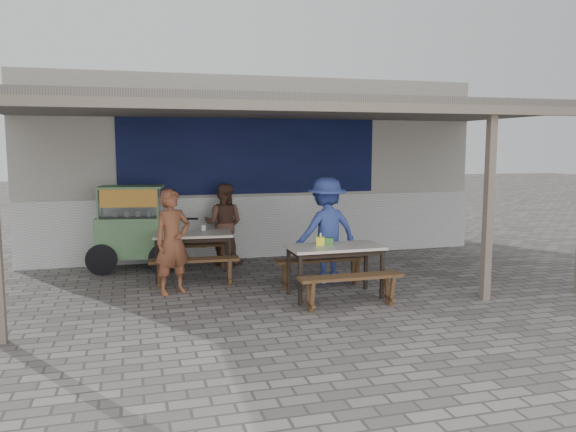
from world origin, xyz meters
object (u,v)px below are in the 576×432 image
Objects in this scene: bench_right_street at (351,284)px; condiment_bowl at (175,232)px; patron_right_table at (326,230)px; condiment_jar at (204,228)px; bench_right_wall at (321,265)px; patron_wall_side at (224,224)px; vendor_cart at (134,225)px; patron_street_side at (173,242)px; donation_box at (328,241)px; table_right at (335,251)px; bench_left_street at (194,266)px; tissue_box at (321,241)px; bench_left_wall at (192,251)px; table_left at (193,238)px.

bench_right_street is 8.63× the size of condiment_bowl.
condiment_jar is at bearing -43.85° from patron_right_table.
bench_right_wall is 0.97× the size of patron_wall_side.
patron_street_side reaches higher than vendor_cart.
donation_box is at bearing 96.46° from bench_right_street.
bench_right_wall is (-0.00, 0.60, -0.33)m from table_right.
bench_left_street is at bearing -18.64° from patron_right_table.
vendor_cart is 20.55× the size of condiment_jar.
bench_right_street is 1.53m from patron_right_table.
bench_right_wall is at bearing 90.00° from bench_right_street.
tissue_box is 0.75× the size of donation_box.
patron_wall_side is at bearing 29.89° from bench_left_wall.
vendor_cart is 3.57m from tissue_box.
patron_right_table reaches higher than patron_wall_side.
tissue_box is (1.71, -0.99, 0.48)m from bench_left_street.
bench_right_wall is (-0.01, 1.20, 0.00)m from bench_right_street.
patron_wall_side is at bearing 70.12° from bench_left_street.
patron_right_table is at bearing 54.11° from bench_right_wall.
bench_left_street is 14.93× the size of condiment_jar.
patron_right_table is 10.05× the size of condiment_bowl.
bench_left_street is at bearing 15.66° from patron_street_side.
donation_box is at bearing -43.22° from patron_street_side.
vendor_cart reaches higher than condiment_jar.
tissue_box is (2.05, -0.70, 0.03)m from patron_street_side.
bench_left_street is 1.95m from bench_right_wall.
bench_right_wall is 0.58m from patron_right_table.
table_right is 2.57m from condiment_jar.
bench_left_wall is 0.89× the size of patron_street_side.
table_right is (1.89, -1.10, 0.34)m from bench_left_street.
vendor_cart is 1.13× the size of patron_right_table.
bench_left_street is at bearing -90.00° from bench_left_wall.
donation_box is at bearing -39.97° from condiment_bowl.
bench_right_wall is at bearing 90.00° from table_right.
bench_right_street is at bearing -48.42° from condiment_bowl.
bench_left_street and bench_right_street have the same top height.
patron_right_table reaches higher than vendor_cart.
bench_left_street is 1.78m from vendor_cart.
bench_left_street is 2.03m from tissue_box.
bench_left_wall is at bearing -0.97° from vendor_cart.
bench_right_street is 3.23m from condiment_bowl.
patron_right_table is (2.00, -0.92, 0.17)m from table_left.
table_left is 0.95× the size of bench_left_wall.
bench_right_wall is 12.15× the size of tissue_box.
patron_right_table is at bearing 78.69° from table_right.
bench_right_street is 3.53m from patron_wall_side.
donation_box is at bearing -24.98° from bench_left_street.
patron_street_side is 9.26× the size of condiment_bowl.
table_right is 8.48× the size of donation_box.
tissue_box reaches higher than bench_right_wall.
bench_left_street and bench_left_wall have the same top height.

